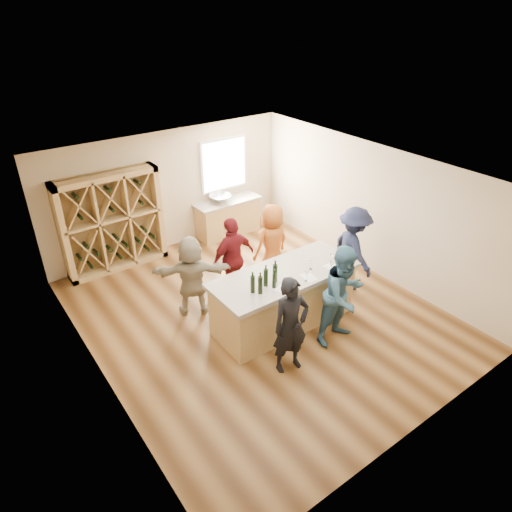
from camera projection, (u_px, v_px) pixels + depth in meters
floor at (258, 315)px, 8.86m from camera, size 6.00×7.00×0.10m
ceiling at (258, 172)px, 7.41m from camera, size 6.00×7.00×0.10m
wall_back at (168, 190)px, 10.63m from camera, size 6.00×0.10×2.80m
wall_front at (427, 362)px, 5.64m from camera, size 6.00×0.10×2.80m
wall_left at (88, 310)px, 6.58m from camera, size 0.10×7.00×2.80m
wall_right at (374, 209)px, 9.69m from camera, size 0.10×7.00×2.80m
window_frame at (224, 164)px, 11.16m from camera, size 1.30×0.06×1.30m
window_pane at (224, 165)px, 11.14m from camera, size 1.18×0.01×1.18m
wine_rack at (112, 222)px, 9.81m from camera, size 2.20×0.45×2.20m
back_counter_base at (228, 218)px, 11.58m from camera, size 1.60×0.58×0.86m
back_counter_top at (227, 201)px, 11.35m from camera, size 1.70×0.62×0.06m
sink at (220, 199)px, 11.18m from camera, size 0.54×0.54×0.19m
faucet at (216, 194)px, 11.28m from camera, size 0.02×0.02×0.30m
tasting_counter_base at (283, 300)px, 8.35m from camera, size 2.60×1.00×1.00m
tasting_counter_top at (284, 275)px, 8.08m from camera, size 2.72×1.12×0.08m
wine_bottle_a at (253, 284)px, 7.47m from camera, size 0.09×0.09×0.31m
wine_bottle_b at (260, 285)px, 7.45m from camera, size 0.10×0.10×0.32m
wine_bottle_c at (266, 278)px, 7.64m from camera, size 0.10×0.10×0.32m
wine_bottle_d at (274, 280)px, 7.61m from camera, size 0.09×0.09×0.27m
wine_bottle_e at (275, 273)px, 7.74m from camera, size 0.10×0.10×0.34m
wine_glass_a at (288, 287)px, 7.53m from camera, size 0.07×0.07×0.16m
wine_glass_b at (307, 276)px, 7.80m from camera, size 0.08×0.08×0.18m
wine_glass_c at (331, 268)px, 8.05m from camera, size 0.07×0.07×0.17m
wine_glass_d at (311, 265)px, 8.14m from camera, size 0.07×0.07×0.17m
wine_glass_e at (331, 258)px, 8.36m from camera, size 0.06×0.06×0.16m
tasting_menu_a at (285, 290)px, 7.60m from camera, size 0.33×0.38×0.00m
tasting_menu_b at (309, 277)px, 7.94m from camera, size 0.25×0.32×0.00m
tasting_menu_c at (333, 267)px, 8.23m from camera, size 0.23×0.32×0.00m
person_near_left at (291, 326)px, 7.14m from camera, size 0.69×0.55×1.70m
person_near_right at (344, 295)px, 7.74m from camera, size 0.92×0.54×1.84m
person_server at (353, 249)px, 9.18m from camera, size 0.81×1.26×1.80m
person_far_mid at (233, 259)px, 8.92m from camera, size 1.07×0.63×1.74m
person_far_right at (272, 243)px, 9.51m from camera, size 0.86×0.59×1.71m
person_far_left at (192, 276)px, 8.50m from camera, size 1.56×1.19×1.61m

